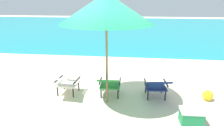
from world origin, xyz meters
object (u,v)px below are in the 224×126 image
at_px(lounge_chair_left, 65,82).
at_px(cooler_box, 191,116).
at_px(lounge_chair_center, 110,83).
at_px(beach_ball, 208,95).
at_px(beach_umbrella_center, 106,9).
at_px(lounge_chair_right, 157,85).

relative_size(lounge_chair_left, cooler_box, 1.89).
bearing_deg(lounge_chair_center, beach_ball, 3.68).
distance_m(beach_umbrella_center, cooler_box, 2.90).
bearing_deg(lounge_chair_right, lounge_chair_left, -178.47).
bearing_deg(beach_ball, beach_umbrella_center, -171.33).
bearing_deg(beach_ball, lounge_chair_center, -176.32).
bearing_deg(lounge_chair_right, cooler_box, -56.50).
bearing_deg(beach_ball, lounge_chair_right, -174.42).
relative_size(lounge_chair_left, lounge_chair_center, 1.02).
bearing_deg(lounge_chair_left, cooler_box, -16.49).
bearing_deg(cooler_box, lounge_chair_center, 153.38).
bearing_deg(lounge_chair_left, lounge_chair_center, 1.44).
height_order(lounge_chair_center, beach_ball, lounge_chair_center).
bearing_deg(beach_umbrella_center, lounge_chair_left, 170.16).
distance_m(lounge_chair_right, beach_umbrella_center, 2.26).
height_order(lounge_chair_left, lounge_chair_center, same).
xyz_separation_m(lounge_chair_center, cooler_box, (1.83, -0.92, -0.24)).
height_order(beach_umbrella_center, cooler_box, beach_umbrella_center).
bearing_deg(lounge_chair_center, lounge_chair_right, 1.61).
distance_m(lounge_chair_center, lounge_chair_right, 1.20).
relative_size(lounge_chair_left, beach_umbrella_center, 0.35).
bearing_deg(lounge_chair_center, cooler_box, -26.62).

